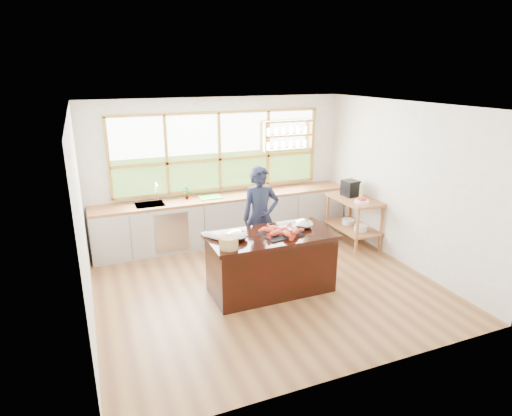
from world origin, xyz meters
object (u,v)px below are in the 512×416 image
island (271,262)px  espresso_machine (350,188)px  cook (260,217)px  wicker_basket (229,243)px

island → espresso_machine: size_ratio=6.19×
cook → espresso_machine: size_ratio=5.72×
cook → wicker_basket: bearing=-121.3°
espresso_machine → wicker_basket: espresso_machine is taller
island → espresso_machine: bearing=30.0°
island → wicker_basket: wicker_basket is taller
island → wicker_basket: size_ratio=7.29×
island → cook: size_ratio=1.08×
cook → espresso_machine: cook is taller
espresso_machine → island: bearing=-157.0°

